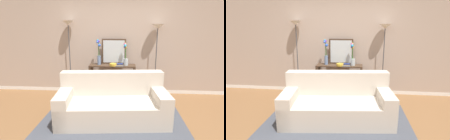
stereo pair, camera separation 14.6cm
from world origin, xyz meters
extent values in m
cube|color=brown|center=(0.00, 0.00, -0.01)|extent=(16.00, 16.00, 0.02)
cube|color=white|center=(0.00, 1.96, 0.04)|extent=(12.00, 0.15, 0.09)
cube|color=#B29E8E|center=(0.00, 1.96, 1.39)|extent=(12.00, 0.14, 2.60)
cube|color=#474C56|center=(0.02, 0.24, 0.01)|extent=(2.68, 1.83, 0.01)
cube|color=beige|center=(0.02, 0.34, 0.21)|extent=(2.08, 1.12, 0.42)
cube|color=beige|center=(-0.01, 0.67, 0.65)|extent=(2.02, 0.45, 0.46)
cube|color=beige|center=(-0.86, 0.25, 0.30)|extent=(0.33, 0.95, 0.60)
cube|color=beige|center=(0.90, 0.42, 0.30)|extent=(0.33, 0.95, 0.60)
cube|color=#473323|center=(-0.07, 1.64, 0.79)|extent=(1.14, 0.35, 0.03)
cube|color=#473323|center=(-0.07, 1.64, 0.15)|extent=(1.05, 0.30, 0.01)
cube|color=#473323|center=(-0.62, 1.49, 0.39)|extent=(0.05, 0.05, 0.78)
cube|color=#473323|center=(0.47, 1.49, 0.39)|extent=(0.05, 0.05, 0.78)
cube|color=#473323|center=(-0.62, 1.79, 0.39)|extent=(0.05, 0.05, 0.78)
cube|color=#473323|center=(0.47, 1.79, 0.39)|extent=(0.05, 0.05, 0.78)
cylinder|color=#4C4C51|center=(-1.17, 1.70, 0.01)|extent=(0.26, 0.26, 0.02)
cylinder|color=#4C4C51|center=(-1.17, 1.70, 0.90)|extent=(0.02, 0.02, 1.75)
cone|color=silver|center=(-1.17, 1.70, 1.83)|extent=(0.28, 0.28, 0.10)
cylinder|color=#4C4C51|center=(1.00, 1.70, 0.01)|extent=(0.26, 0.26, 0.02)
cylinder|color=#4C4C51|center=(1.00, 1.70, 0.86)|extent=(0.02, 0.02, 1.67)
cone|color=silver|center=(1.00, 1.70, 1.74)|extent=(0.28, 0.28, 0.10)
cube|color=#473323|center=(-0.05, 1.78, 1.12)|extent=(0.61, 0.02, 0.63)
cube|color=silver|center=(-0.05, 1.77, 1.12)|extent=(0.54, 0.01, 0.56)
cylinder|color=#6B84AD|center=(-0.41, 1.65, 0.92)|extent=(0.09, 0.09, 0.23)
cylinder|color=#3D7538|center=(-0.42, 1.65, 1.20)|extent=(0.01, 0.03, 0.34)
sphere|color=#416CDA|center=(-0.44, 1.65, 1.37)|extent=(0.06, 0.06, 0.06)
cylinder|color=#3D7538|center=(-0.42, 1.66, 1.22)|extent=(0.01, 0.02, 0.37)
sphere|color=#2E98C5|center=(-0.44, 1.67, 1.40)|extent=(0.06, 0.06, 0.06)
cylinder|color=#3D7538|center=(-0.40, 1.64, 1.16)|extent=(0.03, 0.02, 0.26)
sphere|color=blue|center=(-0.39, 1.62, 1.29)|extent=(0.07, 0.07, 0.07)
cylinder|color=#3D7538|center=(-0.42, 1.66, 1.21)|extent=(0.03, 0.03, 0.35)
sphere|color=#551BD0|center=(-0.43, 1.67, 1.38)|extent=(0.07, 0.07, 0.07)
cylinder|color=silver|center=(0.26, 1.62, 0.89)|extent=(0.11, 0.11, 0.16)
cylinder|color=#3D7538|center=(0.25, 1.63, 1.10)|extent=(0.02, 0.02, 0.28)
sphere|color=gold|center=(0.24, 1.65, 1.24)|extent=(0.07, 0.07, 0.07)
cylinder|color=#3D7538|center=(0.25, 1.63, 1.14)|extent=(0.03, 0.04, 0.35)
sphere|color=#CB2D79|center=(0.23, 1.64, 1.32)|extent=(0.06, 0.06, 0.06)
cylinder|color=#3D7538|center=(0.25, 1.63, 1.15)|extent=(0.03, 0.02, 0.36)
sphere|color=#DDCE4A|center=(0.24, 1.65, 1.33)|extent=(0.05, 0.05, 0.05)
cylinder|color=#3D7538|center=(0.25, 1.61, 1.13)|extent=(0.03, 0.02, 0.32)
sphere|color=#30A4D5|center=(0.24, 1.59, 1.29)|extent=(0.07, 0.07, 0.07)
cylinder|color=#3D7538|center=(0.24, 1.62, 1.11)|extent=(0.01, 0.04, 0.29)
sphere|color=#683CC4|center=(0.22, 1.62, 1.26)|extent=(0.05, 0.05, 0.05)
cylinder|color=gold|center=(-0.05, 1.53, 0.83)|extent=(0.18, 0.18, 0.05)
torus|color=gold|center=(-0.05, 1.53, 0.86)|extent=(0.18, 0.18, 0.01)
cube|color=slate|center=(0.10, 1.54, 0.81)|extent=(0.20, 0.14, 0.02)
cube|color=tan|center=(0.10, 1.55, 0.83)|extent=(0.18, 0.13, 0.03)
cube|color=navy|center=(0.11, 1.54, 0.85)|extent=(0.16, 0.12, 0.02)
cube|color=#B77F33|center=(-0.53, 1.64, 0.06)|extent=(0.03, 0.16, 0.13)
cube|color=navy|center=(-0.49, 1.64, 0.06)|extent=(0.05, 0.17, 0.12)
cube|color=silver|center=(-0.44, 1.64, 0.05)|extent=(0.06, 0.16, 0.10)
cube|color=gold|center=(-0.38, 1.64, 0.05)|extent=(0.06, 0.13, 0.10)
cube|color=maroon|center=(-0.33, 1.64, 0.05)|extent=(0.04, 0.15, 0.10)
cube|color=#6B3360|center=(-0.29, 1.64, 0.06)|extent=(0.03, 0.17, 0.12)
cube|color=#BC3328|center=(-0.25, 1.64, 0.06)|extent=(0.04, 0.17, 0.12)
camera|label=1|loc=(0.25, -2.88, 1.78)|focal=29.84mm
camera|label=2|loc=(0.40, -2.87, 1.78)|focal=29.84mm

